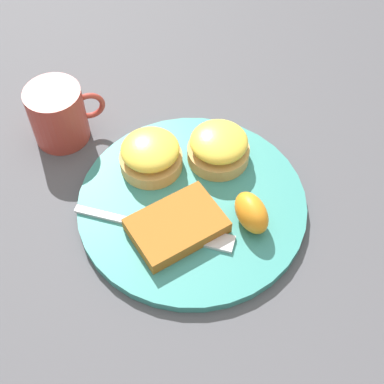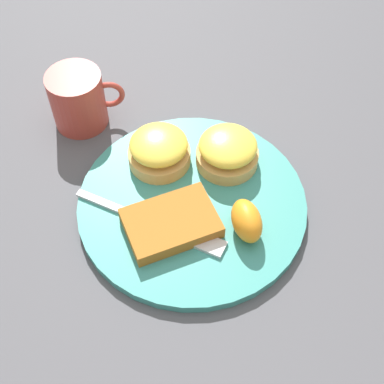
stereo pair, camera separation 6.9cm
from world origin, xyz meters
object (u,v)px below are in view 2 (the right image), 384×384
at_px(sandwich_benedict_right, 159,150).
at_px(orange_wedge, 247,221).
at_px(sandwich_benedict_left, 228,151).
at_px(hashbrown_patty, 171,223).
at_px(fork, 159,224).
at_px(cup, 79,99).

height_order(sandwich_benedict_right, orange_wedge, sandwich_benedict_right).
bearing_deg(sandwich_benedict_left, hashbrown_patty, -131.66).
distance_m(sandwich_benedict_right, fork, 0.11).
bearing_deg(orange_wedge, hashbrown_patty, 170.36).
xyz_separation_m(sandwich_benedict_right, hashbrown_patty, (0.01, -0.11, -0.01)).
distance_m(sandwich_benedict_right, hashbrown_patty, 0.11).
xyz_separation_m(sandwich_benedict_right, fork, (-0.01, -0.11, -0.02)).
bearing_deg(fork, cup, 114.88).
distance_m(hashbrown_patty, cup, 0.24).
distance_m(sandwich_benedict_right, orange_wedge, 0.16).
xyz_separation_m(sandwich_benedict_left, fork, (-0.10, -0.09, -0.02)).
bearing_deg(hashbrown_patty, fork, 159.77).
xyz_separation_m(fork, cup, (-0.10, 0.21, 0.03)).
distance_m(sandwich_benedict_left, sandwich_benedict_right, 0.09).
bearing_deg(fork, orange_wedge, -11.24).
xyz_separation_m(hashbrown_patty, cup, (-0.11, 0.22, 0.02)).
height_order(hashbrown_patty, orange_wedge, orange_wedge).
xyz_separation_m(hashbrown_patty, fork, (-0.02, 0.01, -0.01)).
bearing_deg(orange_wedge, sandwich_benedict_left, 92.77).
xyz_separation_m(sandwich_benedict_left, hashbrown_patty, (-0.09, -0.10, -0.01)).
bearing_deg(cup, orange_wedge, -48.34).
distance_m(hashbrown_patty, orange_wedge, 0.09).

